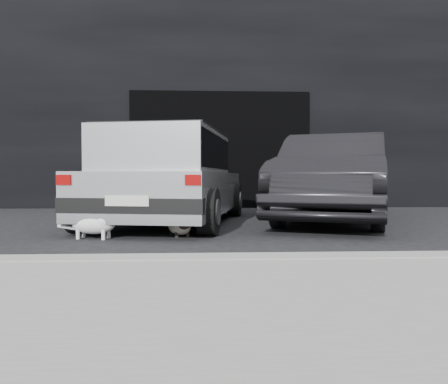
{
  "coord_description": "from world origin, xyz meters",
  "views": [
    {
      "loc": [
        0.59,
        -5.78,
        0.7
      ],
      "look_at": [
        0.85,
        -0.74,
        0.52
      ],
      "focal_mm": 35.0,
      "sensor_mm": 36.0,
      "label": 1
    }
  ],
  "objects_px": {
    "second_car": "(334,177)",
    "cat_white": "(96,223)",
    "silver_hatchback": "(170,173)",
    "cat_siamese": "(180,226)"
  },
  "relations": [
    {
      "from": "second_car",
      "to": "cat_white",
      "type": "relative_size",
      "value": 5.5
    },
    {
      "from": "silver_hatchback",
      "to": "cat_white",
      "type": "bearing_deg",
      "value": -103.69
    },
    {
      "from": "cat_white",
      "to": "silver_hatchback",
      "type": "bearing_deg",
      "value": 169.41
    },
    {
      "from": "second_car",
      "to": "cat_siamese",
      "type": "distance_m",
      "value": 2.92
    },
    {
      "from": "silver_hatchback",
      "to": "cat_white",
      "type": "relative_size",
      "value": 5.2
    },
    {
      "from": "cat_siamese",
      "to": "cat_white",
      "type": "relative_size",
      "value": 0.95
    },
    {
      "from": "second_car",
      "to": "cat_siamese",
      "type": "xyz_separation_m",
      "value": [
        -2.34,
        -1.65,
        -0.58
      ]
    },
    {
      "from": "silver_hatchback",
      "to": "cat_siamese",
      "type": "height_order",
      "value": "silver_hatchback"
    },
    {
      "from": "second_car",
      "to": "cat_siamese",
      "type": "bearing_deg",
      "value": -123.43
    },
    {
      "from": "silver_hatchback",
      "to": "second_car",
      "type": "bearing_deg",
      "value": 16.81
    }
  ]
}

